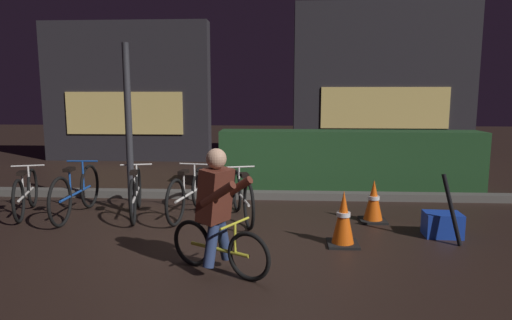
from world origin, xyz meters
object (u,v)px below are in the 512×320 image
Objects in this scene: parked_bike_center_left at (136,194)px; blue_crate at (442,225)px; parked_bike_center_right at (188,194)px; traffic_cone_far at (373,201)px; parked_bike_right_mid at (242,197)px; parked_bike_left_mid at (76,192)px; traffic_cone_near at (343,219)px; street_post at (129,130)px; parked_bike_leftmost at (26,193)px; closed_umbrella at (452,209)px; cyclist at (218,210)px.

parked_bike_center_left is 3.51× the size of blue_crate.
traffic_cone_far is (2.62, -0.12, -0.05)m from parked_bike_center_right.
parked_bike_right_mid is 3.47× the size of blue_crate.
traffic_cone_near is at bearing -107.96° from parked_bike_left_mid.
street_post is 3.81× the size of traffic_cone_near.
parked_bike_center_right is (2.41, 0.03, 0.02)m from parked_bike_leftmost.
traffic_cone_near is 1.48× the size of blue_crate.
closed_umbrella is (3.35, -0.98, 0.07)m from parked_bike_center_right.
street_post is 4.21× the size of traffic_cone_far.
street_post is 1.47× the size of parked_bike_left_mid.
street_post is at bearing 156.35° from cyclist.
parked_bike_center_right is at bearing 36.49° from closed_umbrella.
parked_bike_center_right reaches higher than parked_bike_leftmost.
closed_umbrella is at bearing -116.71° from parked_bike_center_left.
parked_bike_leftmost is 2.46× the size of traffic_cone_far.
blue_crate is (0.73, -0.61, -0.13)m from traffic_cone_far.
cyclist is at bearing 73.87° from closed_umbrella.
traffic_cone_far is 0.47× the size of cyclist.
parked_bike_center_right reaches higher than parked_bike_right_mid.
street_post is 4.48m from blue_crate.
parked_bike_leftmost is 0.86× the size of parked_bike_left_mid.
closed_umbrella is at bearing -124.01° from parked_bike_right_mid.
closed_umbrella is at bearing 6.65° from traffic_cone_near.
cyclist is (-0.07, -1.87, 0.30)m from parked_bike_right_mid.
parked_bike_right_mid is at bearing 166.56° from blue_crate.
parked_bike_leftmost is 1.71× the size of closed_umbrella.
traffic_cone_far is (5.03, -0.09, -0.04)m from parked_bike_leftmost.
parked_bike_center_right is at bearing 167.66° from blue_crate.
parked_bike_leftmost is 3.30× the size of blue_crate.
blue_crate is (4.12, -0.71, -0.18)m from parked_bike_center_left.
traffic_cone_far is at bearing 3.14° from closed_umbrella.
closed_umbrella is at bearing -118.14° from parked_bike_leftmost.
traffic_cone_far is (0.55, 1.01, -0.03)m from traffic_cone_near.
cyclist is at bearing -53.22° from street_post.
parked_bike_left_mid is 0.86m from parked_bike_center_left.
parked_bike_right_mid reaches higher than blue_crate.
parked_bike_left_mid is at bearing -113.35° from parked_bike_leftmost.
cyclist is at bearing -135.37° from traffic_cone_far.
parked_bike_center_right reaches higher than parked_bike_center_left.
street_post is 4.48m from closed_umbrella.
parked_bike_center_left reaches higher than parked_bike_right_mid.
traffic_cone_far is at bearing 74.19° from cyclist.
parked_bike_left_mid is 3.83m from traffic_cone_near.
closed_umbrella reaches higher than parked_bike_leftmost.
street_post is 3.37m from traffic_cone_near.
parked_bike_right_mid is (2.42, -0.03, -0.02)m from parked_bike_left_mid.
traffic_cone_far is (3.52, -0.29, -0.96)m from street_post.
parked_bike_right_mid is at bearing -92.88° from parked_bike_left_mid.
parked_bike_left_mid is (-0.72, -0.26, -0.89)m from street_post.
street_post reaches higher than blue_crate.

